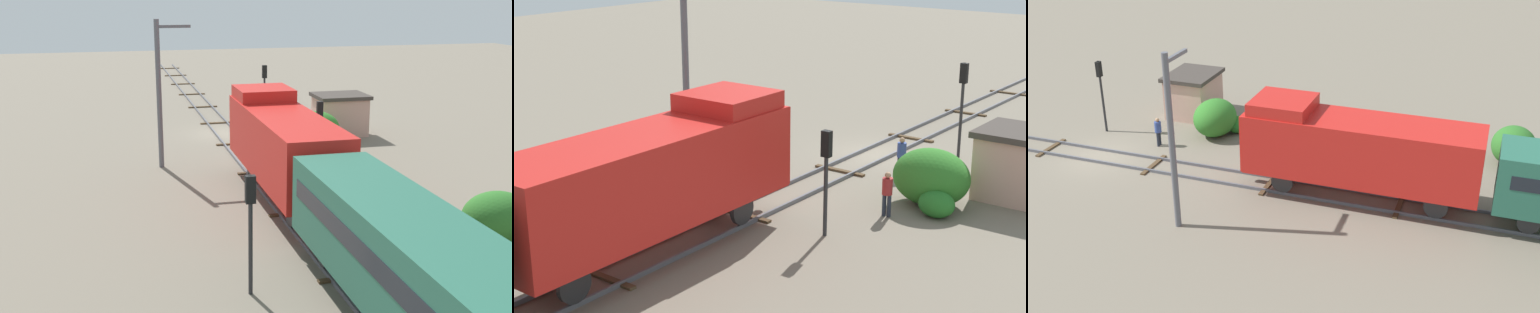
% 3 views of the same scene
% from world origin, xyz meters
% --- Properties ---
extents(ground_plane, '(119.31, 119.31, 0.00)m').
position_xyz_m(ground_plane, '(0.00, 0.00, 0.00)').
color(ground_plane, '#756B5B').
extents(railway_track, '(2.40, 79.54, 0.16)m').
position_xyz_m(railway_track, '(0.00, -0.00, 0.07)').
color(railway_track, '#595960').
rests_on(railway_track, ground).
extents(locomotive, '(2.90, 11.60, 4.60)m').
position_xyz_m(locomotive, '(0.00, 14.37, 2.77)').
color(locomotive, red).
rests_on(locomotive, railway_track).
extents(traffic_signal_near, '(0.32, 0.34, 4.35)m').
position_xyz_m(traffic_signal_near, '(-3.20, -1.74, 3.02)').
color(traffic_signal_near, '#262628').
rests_on(traffic_signal_near, ground).
extents(traffic_signal_mid, '(0.32, 0.34, 3.72)m').
position_xyz_m(traffic_signal_mid, '(-3.40, 9.70, 2.61)').
color(traffic_signal_mid, '#262628').
rests_on(traffic_signal_mid, ground).
extents(worker_near_track, '(0.38, 0.38, 1.70)m').
position_xyz_m(worker_near_track, '(-2.40, 2.31, 1.00)').
color(worker_near_track, '#262B38').
rests_on(worker_near_track, ground).
extents(worker_by_signal, '(0.38, 0.38, 1.70)m').
position_xyz_m(worker_by_signal, '(-4.20, 6.83, 1.00)').
color(worker_by_signal, '#262B38').
rests_on(worker_by_signal, ground).
extents(catenary_mast, '(1.94, 0.28, 8.07)m').
position_xyz_m(catenary_mast, '(4.94, 7.45, 4.28)').
color(catenary_mast, '#595960').
rests_on(catenary_mast, ground).
extents(relay_hut, '(3.50, 2.90, 2.74)m').
position_xyz_m(relay_hut, '(-7.50, 2.03, 1.39)').
color(relay_hut, '#D19E8C').
rests_on(relay_hut, ground).
extents(bush_mid, '(1.37, 1.12, 1.00)m').
position_xyz_m(bush_mid, '(-5.68, 5.80, 0.50)').
color(bush_mid, '#266F26').
rests_on(bush_mid, ground).
extents(bush_far, '(3.00, 2.45, 2.18)m').
position_xyz_m(bush_far, '(-4.91, 4.72, 1.09)').
color(bush_far, '#2F7426').
rests_on(bush_far, ground).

